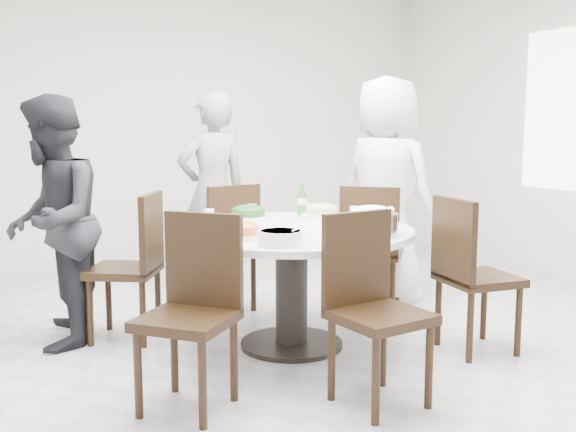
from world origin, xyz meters
name	(u,v)px	position (x,y,z in m)	size (l,w,h in m)	color
floor	(290,347)	(0.00, 0.00, 0.00)	(6.00, 6.00, 0.01)	#B7B7BC
wall_back	(158,122)	(0.00, 3.00, 1.40)	(6.00, 0.01, 2.80)	silver
dining_table	(292,288)	(0.02, 0.02, 0.38)	(1.50, 1.50, 0.75)	white
chair_ne	(372,249)	(0.89, 0.45, 0.47)	(0.42, 0.42, 0.95)	black
chair_n	(222,247)	(-0.08, 1.01, 0.47)	(0.42, 0.42, 0.95)	black
chair_nw	(124,267)	(-0.88, 0.63, 0.47)	(0.42, 0.42, 0.95)	black
chair_sw	(186,315)	(-0.85, -0.59, 0.47)	(0.42, 0.42, 0.95)	black
chair_s	(381,312)	(0.02, -0.95, 0.47)	(0.42, 0.42, 0.95)	black
chair_se	(479,275)	(1.01, -0.55, 0.47)	(0.42, 0.42, 0.95)	black
diner_right	(386,190)	(1.18, 0.71, 0.87)	(0.85, 0.56, 1.75)	white
diner_middle	(212,193)	(0.05, 1.55, 0.82)	(0.60, 0.39, 1.64)	black
diner_left	(52,222)	(-1.30, 0.71, 0.78)	(0.76, 0.59, 1.57)	black
dish_greens	(248,214)	(-0.08, 0.48, 0.79)	(0.29, 0.29, 0.07)	white
dish_pale	(322,212)	(0.41, 0.36, 0.79)	(0.28, 0.28, 0.08)	white
dish_orange	(214,225)	(-0.43, 0.16, 0.78)	(0.25, 0.25, 0.07)	white
dish_redbrown	(362,222)	(0.43, -0.13, 0.78)	(0.26, 0.26, 0.06)	white
dish_tofu	(242,233)	(-0.39, -0.18, 0.78)	(0.25, 0.25, 0.06)	white
rice_bowl	(372,224)	(0.33, -0.39, 0.81)	(0.30, 0.30, 0.13)	silver
soup_bowl	(281,238)	(-0.28, -0.44, 0.79)	(0.24, 0.24, 0.08)	white
beverage_bottle	(302,199)	(0.35, 0.53, 0.86)	(0.06, 0.06, 0.22)	#2D7231
tea_cups	(256,211)	(0.03, 0.61, 0.79)	(0.07, 0.07, 0.08)	white
chopsticks	(254,214)	(0.05, 0.69, 0.76)	(0.24, 0.04, 0.01)	tan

